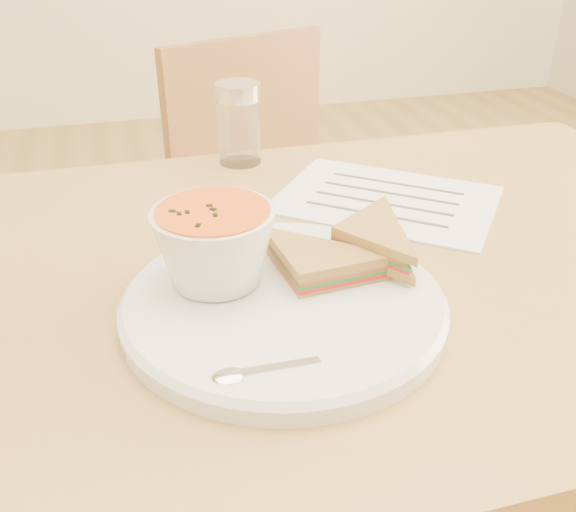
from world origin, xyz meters
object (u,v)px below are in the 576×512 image
object	(u,v)px
chair_far	(294,255)
plate	(284,305)
condiment_shaker	(239,124)
dining_table	(352,480)
soup_bowl	(215,250)

from	to	relation	value
chair_far	plate	distance (m)	0.76
plate	condiment_shaker	xyz separation A→B (m)	(0.04, 0.40, 0.05)
dining_table	chair_far	world-z (taller)	chair_far
chair_far	plate	bearing A→B (deg)	51.81
dining_table	chair_far	distance (m)	0.57
dining_table	plate	world-z (taller)	plate
dining_table	soup_bowl	world-z (taller)	soup_bowl
plate	chair_far	bearing A→B (deg)	73.10
condiment_shaker	soup_bowl	bearing A→B (deg)	-105.22
plate	dining_table	bearing A→B (deg)	36.88
chair_far	plate	world-z (taller)	chair_far
plate	soup_bowl	xyz separation A→B (m)	(-0.06, 0.04, 0.05)
soup_bowl	condiment_shaker	size ratio (longest dim) A/B	0.99
dining_table	condiment_shaker	xyz separation A→B (m)	(-0.08, 0.31, 0.43)
chair_far	plate	size ratio (longest dim) A/B	2.74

